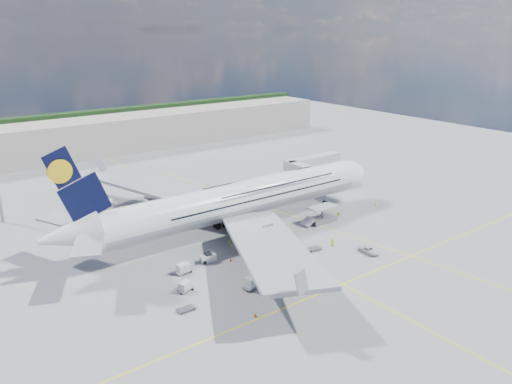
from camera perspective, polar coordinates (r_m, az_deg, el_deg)
ground at (r=99.63m, az=1.57°, el=-6.05°), size 300.00×300.00×0.00m
taxi_line_main at (r=99.63m, az=1.57°, el=-6.04°), size 0.25×220.00×0.01m
taxi_line_cross at (r=86.43m, az=9.90°, el=-10.32°), size 120.00×0.25×0.01m
taxi_line_diag at (r=115.01m, az=4.00°, el=-2.69°), size 14.16×99.06×0.01m
airliner at (r=104.75m, az=-1.66°, el=-0.78°), size 77.26×79.15×23.71m
jet_bridge at (r=130.72m, az=6.24°, el=2.96°), size 18.80×12.10×8.50m
cargo_loader at (r=111.46m, az=7.48°, el=-2.82°), size 8.53×3.20×3.67m
terminal at (r=179.07m, az=-17.60°, el=6.07°), size 180.00×16.00×12.00m
tree_line at (r=235.19m, az=-12.04°, el=8.72°), size 160.00×6.00×8.00m
dolly_row_a at (r=78.61m, az=-7.98°, el=-13.05°), size 2.79×1.50×0.41m
dolly_row_b at (r=89.08m, az=-8.34°, el=-8.62°), size 3.04×1.83×1.84m
dolly_row_c at (r=83.48m, az=-0.44°, el=-10.25°), size 3.44×2.15×2.05m
dolly_back at (r=83.45m, az=-8.10°, el=-10.63°), size 2.95×2.26×1.66m
dolly_nose_far at (r=97.76m, az=6.53°, el=-6.42°), size 3.42×2.15×0.47m
dolly_nose_near at (r=96.61m, az=4.96°, el=-6.67°), size 3.68×2.52×0.49m
baggage_tug at (r=92.79m, az=-5.51°, el=-7.49°), size 3.05×1.77×1.80m
catering_truck_inner at (r=112.94m, az=-5.87°, el=-2.15°), size 7.05×4.84×3.89m
catering_truck_outer at (r=120.30m, az=-16.80°, el=-1.70°), size 6.25×4.31×3.45m
service_van at (r=98.25m, az=12.80°, el=-6.50°), size 2.25×4.41×1.19m
crew_nose at (r=123.16m, az=13.49°, el=-1.33°), size 0.70×0.59×1.65m
crew_loader at (r=114.71m, az=9.41°, el=-2.55°), size 0.87×0.93×1.53m
crew_wing at (r=98.35m, az=-3.03°, el=-5.89°), size 0.82×1.00×1.59m
crew_van at (r=99.76m, az=8.74°, el=-5.70°), size 0.99×0.92×1.70m
crew_tug at (r=87.45m, az=3.58°, el=-9.14°), size 1.15×0.94×1.55m
cone_nose at (r=133.04m, az=9.25°, el=0.15°), size 0.46×0.46×0.59m
cone_wing_left_inner at (r=115.78m, az=-13.80°, el=-2.91°), size 0.44×0.44×0.56m
cone_wing_left_outer at (r=115.79m, az=-13.88°, el=-2.91°), size 0.47×0.47×0.59m
cone_wing_right_inner at (r=92.94m, az=-2.93°, el=-7.72°), size 0.51×0.51×0.64m
cone_wing_right_outer at (r=76.39m, az=-0.07°, el=-13.86°), size 0.51×0.51×0.64m
cone_tail at (r=100.07m, az=-18.50°, el=-6.74°), size 0.49×0.49×0.62m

